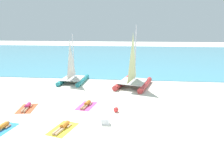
{
  "coord_description": "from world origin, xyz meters",
  "views": [
    {
      "loc": [
        1.63,
        -11.26,
        5.76
      ],
      "look_at": [
        0.0,
        4.9,
        1.2
      ],
      "focal_mm": 33.05,
      "sensor_mm": 36.0,
      "label": 1
    }
  ],
  "objects_px": {
    "sunbather_center_left": "(1,127)",
    "towel_center_left": "(1,130)",
    "sunbather_rightmost": "(87,104)",
    "cooler_box": "(105,121)",
    "sailboat_teal": "(73,75)",
    "sunbather_leftmost": "(27,106)",
    "sunbather_center_right": "(63,126)",
    "sailboat_red": "(133,78)",
    "towel_rightmost": "(86,106)",
    "towel_leftmost": "(27,108)",
    "beach_ball": "(116,110)",
    "towel_center_right": "(63,129)"
  },
  "relations": [
    {
      "from": "cooler_box",
      "to": "towel_center_left",
      "type": "bearing_deg",
      "value": -166.91
    },
    {
      "from": "beach_ball",
      "to": "sailboat_red",
      "type": "bearing_deg",
      "value": 79.82
    },
    {
      "from": "towel_center_right",
      "to": "beach_ball",
      "type": "relative_size",
      "value": 5.29
    },
    {
      "from": "sailboat_red",
      "to": "cooler_box",
      "type": "relative_size",
      "value": 11.76
    },
    {
      "from": "beach_ball",
      "to": "sailboat_teal",
      "type": "bearing_deg",
      "value": 125.08
    },
    {
      "from": "sailboat_teal",
      "to": "towel_center_right",
      "type": "relative_size",
      "value": 2.66
    },
    {
      "from": "sunbather_center_right",
      "to": "cooler_box",
      "type": "bearing_deg",
      "value": 33.87
    },
    {
      "from": "towel_leftmost",
      "to": "sunbather_center_left",
      "type": "height_order",
      "value": "sunbather_center_left"
    },
    {
      "from": "towel_center_left",
      "to": "cooler_box",
      "type": "distance_m",
      "value": 6.05
    },
    {
      "from": "sunbather_leftmost",
      "to": "sunbather_center_left",
      "type": "bearing_deg",
      "value": -96.81
    },
    {
      "from": "sunbather_rightmost",
      "to": "cooler_box",
      "type": "distance_m",
      "value": 3.35
    },
    {
      "from": "towel_leftmost",
      "to": "sunbather_leftmost",
      "type": "bearing_deg",
      "value": 98.7
    },
    {
      "from": "sailboat_red",
      "to": "sunbather_center_right",
      "type": "bearing_deg",
      "value": -98.95
    },
    {
      "from": "towel_leftmost",
      "to": "sunbather_center_right",
      "type": "distance_m",
      "value": 4.51
    },
    {
      "from": "sunbather_leftmost",
      "to": "sunbather_rightmost",
      "type": "bearing_deg",
      "value": 3.6
    },
    {
      "from": "sunbather_center_left",
      "to": "towel_center_left",
      "type": "bearing_deg",
      "value": -90.0
    },
    {
      "from": "towel_center_right",
      "to": "towel_rightmost",
      "type": "xyz_separation_m",
      "value": [
        0.58,
        3.66,
        0.0
      ]
    },
    {
      "from": "sunbather_leftmost",
      "to": "towel_center_left",
      "type": "distance_m",
      "value": 3.29
    },
    {
      "from": "sunbather_center_right",
      "to": "beach_ball",
      "type": "xyz_separation_m",
      "value": [
        2.87,
        2.7,
        0.05
      ]
    },
    {
      "from": "sunbather_center_right",
      "to": "cooler_box",
      "type": "xyz_separation_m",
      "value": [
        2.35,
        0.82,
        0.05
      ]
    },
    {
      "from": "towel_center_left",
      "to": "towel_rightmost",
      "type": "xyz_separation_m",
      "value": [
        4.11,
        4.14,
        0.0
      ]
    },
    {
      "from": "towel_center_left",
      "to": "sunbather_center_right",
      "type": "height_order",
      "value": "sunbather_center_right"
    },
    {
      "from": "sailboat_teal",
      "to": "sunbather_center_right",
      "type": "bearing_deg",
      "value": -75.31
    },
    {
      "from": "sunbather_center_right",
      "to": "sunbather_leftmost",
      "type": "bearing_deg",
      "value": 157.6
    },
    {
      "from": "sailboat_red",
      "to": "sunbather_center_right",
      "type": "xyz_separation_m",
      "value": [
        -4.03,
        -9.17,
        -0.74
      ]
    },
    {
      "from": "sailboat_teal",
      "to": "sunbather_leftmost",
      "type": "bearing_deg",
      "value": -98.45
    },
    {
      "from": "sunbather_center_right",
      "to": "sunbather_rightmost",
      "type": "distance_m",
      "value": 3.71
    },
    {
      "from": "sunbather_leftmost",
      "to": "towel_center_left",
      "type": "xyz_separation_m",
      "value": [
        0.1,
        -3.29,
        -0.13
      ]
    },
    {
      "from": "towel_rightmost",
      "to": "towel_center_left",
      "type": "bearing_deg",
      "value": -134.76
    },
    {
      "from": "towel_center_left",
      "to": "towel_rightmost",
      "type": "relative_size",
      "value": 1.0
    },
    {
      "from": "towel_leftmost",
      "to": "towel_rightmost",
      "type": "xyz_separation_m",
      "value": [
        4.2,
        0.92,
        0.0
      ]
    },
    {
      "from": "sailboat_red",
      "to": "towel_center_left",
      "type": "height_order",
      "value": "sailboat_red"
    },
    {
      "from": "towel_rightmost",
      "to": "sunbather_center_left",
      "type": "bearing_deg",
      "value": -135.15
    },
    {
      "from": "sailboat_teal",
      "to": "sunbather_center_right",
      "type": "height_order",
      "value": "sailboat_teal"
    },
    {
      "from": "sailboat_red",
      "to": "sunbather_center_left",
      "type": "xyz_separation_m",
      "value": [
        -7.56,
        -9.65,
        -0.74
      ]
    },
    {
      "from": "towel_leftmost",
      "to": "sunbather_center_left",
      "type": "distance_m",
      "value": 3.16
    },
    {
      "from": "sunbather_leftmost",
      "to": "sunbather_rightmost",
      "type": "xyz_separation_m",
      "value": [
        4.22,
        0.92,
        0.0
      ]
    },
    {
      "from": "sunbather_center_right",
      "to": "beach_ball",
      "type": "relative_size",
      "value": 4.32
    },
    {
      "from": "sunbather_center_left",
      "to": "towel_center_right",
      "type": "bearing_deg",
      "value": 15.48
    },
    {
      "from": "sunbather_center_left",
      "to": "towel_rightmost",
      "type": "bearing_deg",
      "value": 53.55
    },
    {
      "from": "sailboat_red",
      "to": "sunbather_center_left",
      "type": "distance_m",
      "value": 12.28
    },
    {
      "from": "sunbather_leftmost",
      "to": "cooler_box",
      "type": "distance_m",
      "value": 6.29
    },
    {
      "from": "cooler_box",
      "to": "towel_center_right",
      "type": "bearing_deg",
      "value": -159.47
    },
    {
      "from": "sailboat_teal",
      "to": "sunbather_center_left",
      "type": "height_order",
      "value": "sailboat_teal"
    },
    {
      "from": "sunbather_leftmost",
      "to": "towel_center_right",
      "type": "distance_m",
      "value": 4.58
    },
    {
      "from": "sunbather_leftmost",
      "to": "towel_rightmost",
      "type": "bearing_deg",
      "value": 2.77
    },
    {
      "from": "sunbather_rightmost",
      "to": "sunbather_center_right",
      "type": "bearing_deg",
      "value": -88.82
    },
    {
      "from": "towel_center_left",
      "to": "sunbather_rightmost",
      "type": "xyz_separation_m",
      "value": [
        4.12,
        4.21,
        0.13
      ]
    },
    {
      "from": "towel_center_right",
      "to": "sunbather_center_left",
      "type": "bearing_deg",
      "value": -173.22
    },
    {
      "from": "sailboat_red",
      "to": "beach_ball",
      "type": "height_order",
      "value": "sailboat_red"
    }
  ]
}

